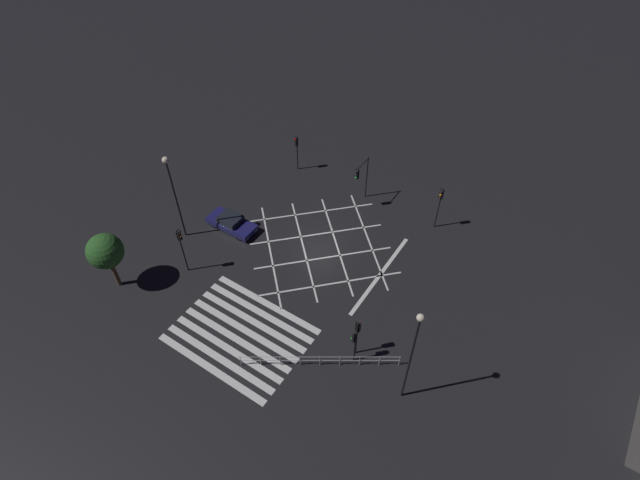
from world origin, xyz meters
name	(u,v)px	position (x,y,z in m)	size (l,w,h in m)	color
ground_plane	(320,246)	(0.00, 0.00, 0.00)	(200.00, 200.00, 0.00)	black
road_markings	(270,307)	(0.30, -7.21, 0.00)	(13.83, 20.54, 0.01)	silver
traffic_light_se_cross	(358,331)	(7.49, -6.98, 2.49)	(0.36, 0.39, 3.48)	black
traffic_light_ne_cross	(440,201)	(6.92, 7.15, 3.01)	(0.36, 0.39, 4.22)	black
traffic_light_median_north	(361,174)	(0.04, 6.38, 3.21)	(0.36, 2.15, 4.41)	black
traffic_light_se_main	(354,340)	(7.59, -7.61, 2.30)	(0.39, 0.36, 3.22)	black
traffic_light_nw_cross	(296,146)	(-7.38, 7.31, 2.68)	(0.36, 0.39, 3.74)	black
traffic_light_sw_main	(181,243)	(-7.15, -7.84, 3.15)	(0.39, 0.36, 4.43)	black
street_lamp_east	(413,347)	(11.53, -8.14, 5.65)	(0.44, 0.44, 8.70)	black
street_lamp_west	(171,182)	(-10.13, -5.09, 5.73)	(0.52, 0.52, 8.01)	black
street_tree_near	(105,252)	(-10.63, -11.75, 3.67)	(2.62, 2.62, 5.01)	brown
waiting_car	(231,223)	(-7.43, -2.30, 0.58)	(4.37, 1.79, 1.21)	#191951
pedestrian_railing	(320,360)	(6.00, -9.18, 0.67)	(8.85, 5.80, 1.05)	#B7B7BC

